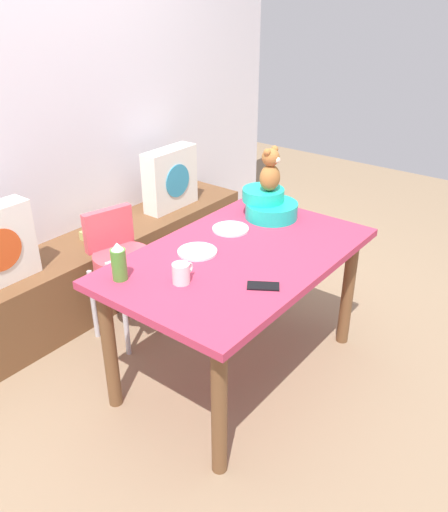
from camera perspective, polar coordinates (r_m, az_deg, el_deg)
name	(u,v)px	position (r m, az deg, el deg)	size (l,w,h in m)	color
ground_plane	(238,369)	(3.05, 1.52, -12.11)	(8.00, 8.00, 0.00)	#8C7256
back_wall	(47,103)	(3.47, -18.66, 15.44)	(4.40, 0.10, 2.60)	silver
window_bench	(96,271)	(3.62, -13.69, -1.61)	(2.60, 0.44, 0.46)	brown
pillow_floral_right	(170,179)	(3.87, -5.84, 8.32)	(0.44, 0.15, 0.44)	white
book_stack	(98,233)	(3.54, -13.46, 2.39)	(0.20, 0.14, 0.06)	tan
dining_table	(239,271)	(2.69, 1.69, -1.59)	(1.39, 0.87, 0.74)	#B73351
highchair	(121,259)	(3.11, -11.05, -0.32)	(0.39, 0.50, 0.79)	#D84C59
infant_seat_teal	(269,205)	(3.04, 4.86, 5.53)	(0.30, 0.33, 0.16)	#1BC5A9
teddy_bear	(270,170)	(2.97, 5.03, 9.22)	(0.13, 0.12, 0.25)	#A26A33
ketchup_bottle	(119,262)	(2.41, -11.32, -0.66)	(0.07, 0.07, 0.18)	#4C8C33
coffee_mug	(181,273)	(2.37, -4.63, -1.86)	(0.12, 0.08, 0.09)	silver
dinner_plate_near	(231,229)	(2.89, 0.71, 2.95)	(0.20, 0.20, 0.01)	white
dinner_plate_far	(197,252)	(2.64, -2.91, 0.48)	(0.20, 0.20, 0.01)	white
cell_phone	(263,286)	(2.35, 4.27, -3.26)	(0.07, 0.14, 0.01)	black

